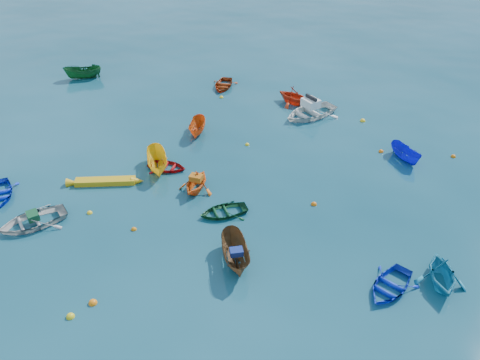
% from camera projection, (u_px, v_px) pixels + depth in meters
% --- Properties ---
extents(ground, '(160.00, 160.00, 0.00)m').
position_uv_depth(ground, '(222.00, 241.00, 23.54)').
color(ground, '#093848').
rests_on(ground, ground).
extents(dinghy_blue_sw, '(3.34, 3.58, 0.61)m').
position_uv_depth(dinghy_blue_sw, '(1.00, 196.00, 26.74)').
color(dinghy_blue_sw, '#1133D8').
rests_on(dinghy_blue_sw, ground).
extents(dinghy_white_near, '(4.24, 4.20, 0.72)m').
position_uv_depth(dinghy_white_near, '(33.00, 224.00, 24.65)').
color(dinghy_white_near, beige).
rests_on(dinghy_white_near, ground).
extents(sampan_brown_mid, '(2.27, 3.44, 1.25)m').
position_uv_depth(sampan_brown_mid, '(236.00, 262.00, 22.34)').
color(sampan_brown_mid, brown).
rests_on(sampan_brown_mid, ground).
extents(dinghy_blue_se, '(3.22, 3.50, 0.59)m').
position_uv_depth(dinghy_blue_se, '(389.00, 289.00, 20.93)').
color(dinghy_blue_se, '#102FCB').
rests_on(dinghy_blue_se, ground).
extents(dinghy_orange_w, '(2.42, 2.71, 1.29)m').
position_uv_depth(dinghy_orange_w, '(197.00, 190.00, 27.25)').
color(dinghy_orange_w, orange).
rests_on(dinghy_orange_w, ground).
extents(sampan_yellow_mid, '(2.44, 3.48, 1.26)m').
position_uv_depth(sampan_yellow_mid, '(158.00, 169.00, 29.09)').
color(sampan_yellow_mid, yellow).
rests_on(sampan_yellow_mid, ground).
extents(dinghy_green_e, '(3.23, 2.94, 0.55)m').
position_uv_depth(dinghy_green_e, '(223.00, 214.00, 25.38)').
color(dinghy_green_e, '#0F4323').
rests_on(dinghy_green_e, ground).
extents(dinghy_cyan_se, '(2.45, 2.79, 1.41)m').
position_uv_depth(dinghy_cyan_se, '(439.00, 283.00, 21.23)').
color(dinghy_cyan_se, teal).
rests_on(dinghy_cyan_se, ground).
extents(dinghy_red_nw, '(2.62, 1.99, 0.51)m').
position_uv_depth(dinghy_red_nw, '(167.00, 169.00, 29.13)').
color(dinghy_red_nw, '#A90E12').
rests_on(dinghy_red_nw, ground).
extents(sampan_orange_n, '(1.27, 2.83, 1.06)m').
position_uv_depth(sampan_orange_n, '(198.00, 133.00, 32.97)').
color(sampan_orange_n, '#DE5814').
rests_on(sampan_orange_n, ground).
extents(sampan_blue_far, '(2.22, 2.74, 1.01)m').
position_uv_depth(sampan_blue_far, '(404.00, 159.00, 30.04)').
color(sampan_blue_far, '#1013D4').
rests_on(sampan_blue_far, ground).
extents(dinghy_red_far, '(2.18, 3.03, 0.62)m').
position_uv_depth(dinghy_red_far, '(223.00, 87.00, 39.72)').
color(dinghy_red_far, '#A0330D').
rests_on(dinghy_red_far, ground).
extents(dinghy_orange_far, '(3.63, 3.49, 1.47)m').
position_uv_depth(dinghy_orange_far, '(293.00, 103.00, 37.05)').
color(dinghy_orange_far, red).
rests_on(dinghy_orange_far, ground).
extents(sampan_green_far, '(3.42, 2.33, 1.24)m').
position_uv_depth(sampan_green_far, '(84.00, 78.00, 41.31)').
color(sampan_green_far, '#125022').
rests_on(sampan_green_far, ground).
extents(kayak_yellow, '(4.24, 1.62, 0.43)m').
position_uv_depth(kayak_yellow, '(106.00, 184.00, 27.78)').
color(kayak_yellow, gold).
rests_on(kayak_yellow, ground).
extents(motorboat_white, '(5.32, 5.29, 1.51)m').
position_uv_depth(motorboat_white, '(310.00, 116.00, 35.21)').
color(motorboat_white, white).
rests_on(motorboat_white, ground).
extents(tarp_green_a, '(0.91, 0.91, 0.36)m').
position_uv_depth(tarp_green_a, '(33.00, 216.00, 24.39)').
color(tarp_green_a, '#134C29').
rests_on(tarp_green_a, dinghy_white_near).
extents(tarp_blue_a, '(0.73, 0.65, 0.30)m').
position_uv_depth(tarp_blue_a, '(236.00, 252.00, 21.78)').
color(tarp_blue_a, navy).
rests_on(tarp_blue_a, sampan_brown_mid).
extents(tarp_orange_a, '(0.78, 0.63, 0.35)m').
position_uv_depth(tarp_orange_a, '(196.00, 178.00, 26.83)').
color(tarp_orange_a, '#BE6113').
rests_on(tarp_orange_a, dinghy_orange_w).
extents(buoy_or_a, '(0.38, 0.38, 0.38)m').
position_uv_depth(buoy_or_a, '(93.00, 303.00, 20.23)').
color(buoy_or_a, orange).
rests_on(buoy_or_a, ground).
extents(buoy_ye_a, '(0.36, 0.36, 0.36)m').
position_uv_depth(buoy_ye_a, '(71.00, 317.00, 19.62)').
color(buoy_ye_a, yellow).
rests_on(buoy_ye_a, ground).
extents(buoy_or_b, '(0.33, 0.33, 0.33)m').
position_uv_depth(buoy_or_b, '(314.00, 205.00, 26.07)').
color(buoy_or_b, '#D9640B').
rests_on(buoy_or_b, ground).
extents(buoy_ye_b, '(0.30, 0.30, 0.30)m').
position_uv_depth(buoy_ye_b, '(90.00, 213.00, 25.43)').
color(buoy_ye_b, yellow).
rests_on(buoy_ye_b, ground).
extents(buoy_or_c, '(0.29, 0.29, 0.29)m').
position_uv_depth(buoy_or_c, '(134.00, 230.00, 24.29)').
color(buoy_or_c, orange).
rests_on(buoy_or_c, ground).
extents(buoy_ye_c, '(0.29, 0.29, 0.29)m').
position_uv_depth(buoy_ye_c, '(247.00, 145.00, 31.58)').
color(buoy_ye_c, yellow).
rests_on(buoy_ye_c, ground).
extents(buoy_or_d, '(0.32, 0.32, 0.32)m').
position_uv_depth(buoy_or_d, '(453.00, 157.00, 30.30)').
color(buoy_or_d, '#D2690B').
rests_on(buoy_or_d, ground).
extents(buoy_ye_d, '(0.32, 0.32, 0.32)m').
position_uv_depth(buoy_ye_d, '(221.00, 98.00, 37.93)').
color(buoy_ye_d, yellow).
rests_on(buoy_ye_d, ground).
extents(buoy_or_e, '(0.33, 0.33, 0.33)m').
position_uv_depth(buoy_or_e, '(381.00, 152.00, 30.83)').
color(buoy_or_e, orange).
rests_on(buoy_or_e, ground).
extents(buoy_ye_e, '(0.39, 0.39, 0.39)m').
position_uv_depth(buoy_ye_e, '(363.00, 121.00, 34.47)').
color(buoy_ye_e, yellow).
rests_on(buoy_ye_e, ground).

